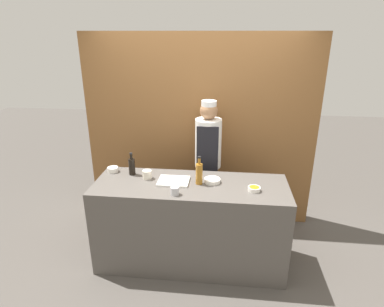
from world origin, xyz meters
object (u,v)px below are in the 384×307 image
object	(u,v)px
sauce_bowl_white	(212,180)
chef_center	(208,163)
bottle_amber	(199,173)
cup_steel	(175,191)
bottle_soy	(132,166)
sauce_bowl_orange	(254,189)
cutting_board	(174,181)
cup_cream	(147,175)
sauce_bowl_yellow	(113,169)

from	to	relation	value
sauce_bowl_white	chef_center	world-z (taller)	chef_center
bottle_amber	cup_steel	xyz separation A→B (m)	(-0.21, -0.26, -0.08)
bottle_soy	bottle_amber	distance (m)	0.76
bottle_amber	chef_center	size ratio (longest dim) A/B	0.18
sauce_bowl_orange	bottle_soy	xyz separation A→B (m)	(-1.29, 0.25, 0.07)
cutting_board	bottle_soy	size ratio (longest dim) A/B	1.27
cutting_board	bottle_soy	xyz separation A→B (m)	(-0.48, 0.14, 0.09)
cutting_board	bottle_amber	xyz separation A→B (m)	(0.26, -0.01, 0.11)
sauce_bowl_orange	bottle_amber	world-z (taller)	bottle_amber
cup_cream	bottle_amber	bearing A→B (deg)	-6.46
bottle_soy	bottle_amber	world-z (taller)	bottle_amber
cutting_board	chef_center	distance (m)	0.68
sauce_bowl_orange	cutting_board	xyz separation A→B (m)	(-0.81, 0.11, -0.01)
sauce_bowl_white	cup_steel	bearing A→B (deg)	-138.36
sauce_bowl_white	cup_steel	size ratio (longest dim) A/B	2.04
sauce_bowl_orange	cup_cream	bearing A→B (deg)	171.51
sauce_bowl_yellow	bottle_soy	bearing A→B (deg)	-10.63
sauce_bowl_orange	cup_cream	xyz separation A→B (m)	(-1.10, 0.16, 0.02)
bottle_soy	sauce_bowl_white	bearing A→B (deg)	-6.91
cutting_board	cup_cream	distance (m)	0.30
cup_cream	chef_center	size ratio (longest dim) A/B	0.06
bottle_amber	cup_steel	distance (m)	0.34
bottle_soy	cutting_board	bearing A→B (deg)	-16.47
sauce_bowl_white	sauce_bowl_yellow	distance (m)	1.12
sauce_bowl_white	sauce_bowl_yellow	size ratio (longest dim) A/B	1.41
sauce_bowl_yellow	cutting_board	distance (m)	0.73
cup_cream	cup_steel	bearing A→B (deg)	-42.81
sauce_bowl_white	cup_cream	bearing A→B (deg)	178.44
cup_cream	chef_center	distance (m)	0.82
bottle_soy	cup_cream	world-z (taller)	bottle_soy
sauce_bowl_yellow	cutting_board	size ratio (longest dim) A/B	0.37
cup_cream	chef_center	bearing A→B (deg)	42.33
chef_center	cutting_board	bearing A→B (deg)	-117.56
sauce_bowl_orange	bottle_soy	distance (m)	1.31
sauce_bowl_yellow	chef_center	distance (m)	1.11
bottle_soy	chef_center	distance (m)	0.93
cup_cream	sauce_bowl_white	bearing A→B (deg)	-1.56
sauce_bowl_yellow	chef_center	world-z (taller)	chef_center
sauce_bowl_orange	bottle_amber	bearing A→B (deg)	169.47
cutting_board	bottle_amber	bearing A→B (deg)	-1.95
sauce_bowl_yellow	cup_cream	world-z (taller)	cup_cream
sauce_bowl_orange	chef_center	size ratio (longest dim) A/B	0.07
cup_steel	cutting_board	bearing A→B (deg)	101.99
sauce_bowl_orange	cutting_board	bearing A→B (deg)	172.24
sauce_bowl_orange	bottle_amber	distance (m)	0.56
cutting_board	chef_center	xyz separation A→B (m)	(0.32, 0.61, -0.03)
sauce_bowl_white	cup_cream	world-z (taller)	cup_cream
sauce_bowl_orange	cup_cream	world-z (taller)	cup_cream
cutting_board	sauce_bowl_orange	bearing A→B (deg)	-7.76
sauce_bowl_white	bottle_amber	xyz separation A→B (m)	(-0.13, -0.04, 0.09)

